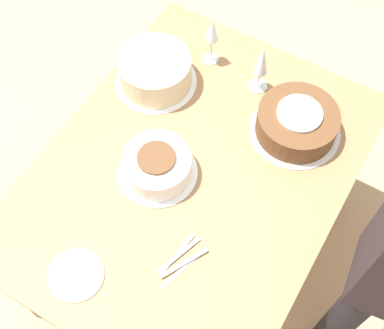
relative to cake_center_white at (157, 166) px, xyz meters
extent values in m
plane|color=tan|center=(0.06, -0.10, -0.78)|extent=(12.00, 12.00, 0.00)
cube|color=#9E754C|center=(0.06, -0.10, -0.06)|extent=(1.30, 0.98, 0.03)
cylinder|color=brown|center=(0.64, -0.52, -0.43)|extent=(0.07, 0.07, 0.70)
cylinder|color=brown|center=(-0.51, 0.32, -0.43)|extent=(0.07, 0.07, 0.70)
cylinder|color=brown|center=(0.64, 0.32, -0.43)|extent=(0.07, 0.07, 0.70)
cylinder|color=white|center=(0.00, 0.00, -0.04)|extent=(0.27, 0.27, 0.01)
cylinder|color=white|center=(0.00, 0.00, 0.00)|extent=(0.23, 0.23, 0.09)
cylinder|color=brown|center=(0.00, 0.00, 0.05)|extent=(0.13, 0.13, 0.01)
cylinder|color=white|center=(0.39, -0.33, -0.04)|extent=(0.32, 0.32, 0.01)
cylinder|color=brown|center=(0.39, -0.33, 0.01)|extent=(0.28, 0.28, 0.10)
cylinder|color=white|center=(0.39, -0.33, 0.06)|extent=(0.16, 0.16, 0.01)
cylinder|color=white|center=(0.33, 0.22, -0.04)|extent=(0.31, 0.31, 0.01)
cylinder|color=beige|center=(0.33, 0.22, 0.02)|extent=(0.27, 0.27, 0.12)
cylinder|color=silver|center=(0.53, 0.10, -0.05)|extent=(0.06, 0.06, 0.00)
cylinder|color=silver|center=(0.53, 0.10, 0.01)|extent=(0.01, 0.01, 0.11)
cone|color=silver|center=(0.53, 0.10, 0.12)|extent=(0.05, 0.05, 0.10)
cylinder|color=silver|center=(0.51, -0.12, -0.05)|extent=(0.07, 0.07, 0.00)
cylinder|color=silver|center=(0.51, -0.12, 0.00)|extent=(0.01, 0.01, 0.08)
cone|color=silver|center=(0.51, -0.12, 0.10)|extent=(0.05, 0.05, 0.13)
cylinder|color=beige|center=(-0.43, 0.02, -0.04)|extent=(0.18, 0.18, 0.01)
cube|color=silver|center=(-0.25, -0.25, -0.05)|extent=(0.17, 0.06, 0.00)
cube|color=silver|center=(-0.22, -0.21, -0.04)|extent=(0.17, 0.03, 0.00)
cube|color=silver|center=(-0.22, -0.22, -0.04)|extent=(0.17, 0.06, 0.00)
cube|color=silver|center=(-0.23, -0.25, -0.04)|extent=(0.16, 0.09, 0.00)
cylinder|color=#232328|center=(-0.01, -0.77, -0.37)|extent=(0.11, 0.11, 0.82)
camera|label=1|loc=(-0.70, -0.55, 1.54)|focal=50.00mm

